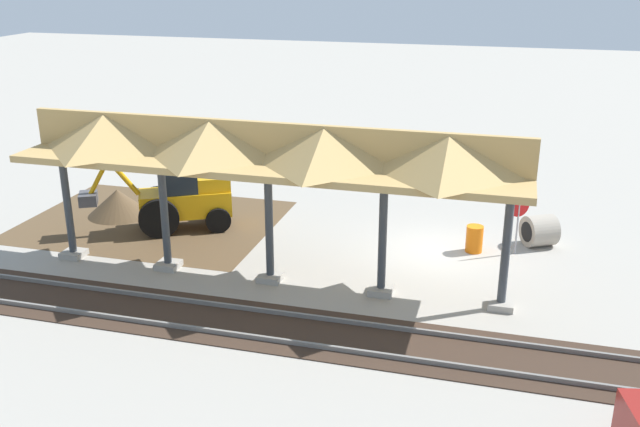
% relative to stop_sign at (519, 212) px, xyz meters
% --- Properties ---
extents(ground_plane, '(120.00, 120.00, 0.00)m').
position_rel_stop_sign_xyz_m(ground_plane, '(2.52, 0.57, -1.48)').
color(ground_plane, '#9E998E').
extents(dirt_work_zone, '(9.11, 7.00, 0.01)m').
position_rel_stop_sign_xyz_m(dirt_work_zone, '(13.07, 0.38, -1.48)').
color(dirt_work_zone, brown).
rests_on(dirt_work_zone, ground).
extents(platform_canopy, '(14.83, 3.20, 4.90)m').
position_rel_stop_sign_xyz_m(platform_canopy, '(7.13, 4.09, 2.68)').
color(platform_canopy, '#9E998E').
rests_on(platform_canopy, ground).
extents(rail_tracks, '(60.00, 2.58, 0.15)m').
position_rel_stop_sign_xyz_m(rail_tracks, '(2.52, 6.89, -1.45)').
color(rail_tracks, slate).
rests_on(rail_tracks, ground).
extents(stop_sign, '(0.64, 0.46, 2.07)m').
position_rel_stop_sign_xyz_m(stop_sign, '(0.00, 0.00, 0.00)').
color(stop_sign, gray).
rests_on(stop_sign, ground).
extents(backhoe, '(5.11, 3.47, 2.82)m').
position_rel_stop_sign_xyz_m(backhoe, '(11.64, 0.75, -0.21)').
color(backhoe, orange).
rests_on(backhoe, ground).
extents(dirt_mound, '(4.65, 4.65, 2.02)m').
position_rel_stop_sign_xyz_m(dirt_mound, '(14.63, 0.08, -1.48)').
color(dirt_mound, brown).
rests_on(dirt_mound, ground).
extents(concrete_pipe, '(1.37, 1.41, 1.07)m').
position_rel_stop_sign_xyz_m(concrete_pipe, '(-0.76, -0.98, -0.95)').
color(concrete_pipe, '#9E9384').
rests_on(concrete_pipe, ground).
extents(traffic_barrel, '(0.56, 0.56, 0.90)m').
position_rel_stop_sign_xyz_m(traffic_barrel, '(1.33, 0.16, -1.03)').
color(traffic_barrel, orange).
rests_on(traffic_barrel, ground).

